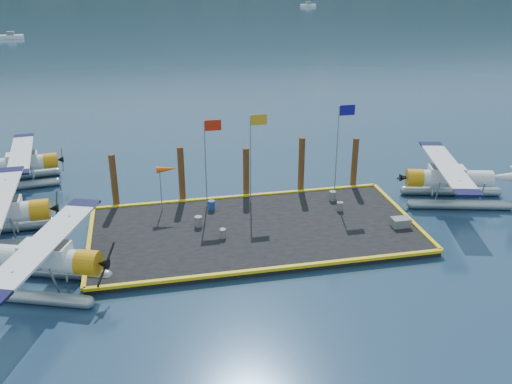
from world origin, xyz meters
The scene contains 21 objects.
ground centered at (0.00, 0.00, 0.00)m, with size 4000.00×4000.00×0.00m, color navy.
dock centered at (0.00, 0.00, 0.20)m, with size 20.00×10.00×0.40m, color black.
dock_bumpers centered at (0.00, 0.00, 0.49)m, with size 20.25×10.25×0.18m, color #DFB70D, non-canonical shape.
seaplane_a centered at (-12.11, -3.92, 1.66)m, with size 9.94×10.56×3.81m.
seaplane_c centered at (-15.72, 11.54, 1.46)m, with size 8.61×9.50×3.36m.
seaplane_d centered at (14.37, 1.99, 1.59)m, with size 9.53×10.31×3.66m.
drum_0 centered at (-3.39, 1.00, 0.73)m, with size 0.46×0.46×0.65m, color slate.
drum_2 centered at (6.06, 1.41, 0.69)m, with size 0.42×0.42×0.59m, color slate.
drum_3 centered at (-2.15, -0.85, 0.69)m, with size 0.41×0.41×0.58m, color slate.
drum_4 centered at (6.12, 3.09, 0.73)m, with size 0.46×0.46×0.65m, color slate.
drum_5 centered at (-2.27, 3.25, 0.72)m, with size 0.46×0.46×0.64m, color navy.
crate centered at (9.00, -1.60, 0.68)m, with size 1.12×0.75×0.56m, color slate.
flagpole_red centered at (-2.29, 3.80, 4.40)m, with size 1.14×0.08×6.00m.
flagpole_yellow centered at (0.70, 3.80, 4.51)m, with size 1.14×0.08×6.20m.
flagpole_blue centered at (6.70, 3.80, 4.69)m, with size 1.14×0.08×6.50m.
windsock centered at (-5.03, 3.80, 3.23)m, with size 1.40×0.44×3.12m.
piling_0 centered at (-8.50, 5.40, 2.00)m, with size 0.44×0.44×4.00m, color #432813.
piling_1 centered at (-4.00, 5.40, 2.10)m, with size 0.44×0.44×4.20m, color #432813.
piling_2 centered at (0.50, 5.40, 1.90)m, with size 0.44×0.44×3.80m, color #432813.
piling_3 centered at (4.50, 5.40, 2.15)m, with size 0.44×0.44×4.30m, color #432813.
piling_4 centered at (8.50, 5.40, 2.00)m, with size 0.44×0.44×4.00m, color #432813.
Camera 1 is at (-6.35, -31.05, 16.54)m, focal length 40.00 mm.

